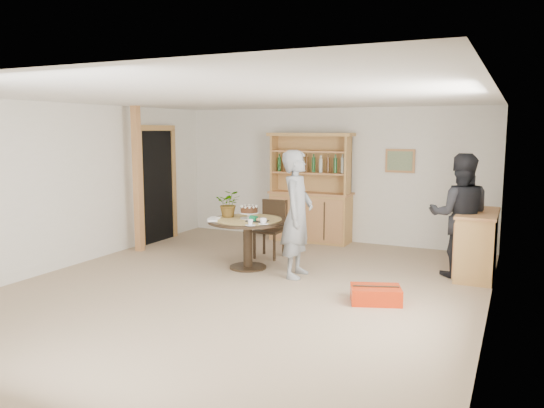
{
  "coord_description": "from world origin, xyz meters",
  "views": [
    {
      "loc": [
        3.25,
        -6.02,
        2.1
      ],
      "look_at": [
        0.07,
        0.73,
        1.05
      ],
      "focal_mm": 35.0,
      "sensor_mm": 36.0,
      "label": 1
    }
  ],
  "objects_px": {
    "adult_person": "(460,215)",
    "dining_chair": "(271,225)",
    "sideboard": "(477,244)",
    "hutch": "(311,205)",
    "red_suitcase": "(376,295)",
    "dining_table": "(248,229)",
    "teen_boy": "(297,214)"
  },
  "relations": [
    {
      "from": "adult_person",
      "to": "dining_chair",
      "type": "bearing_deg",
      "value": -8.09
    },
    {
      "from": "sideboard",
      "to": "dining_chair",
      "type": "xyz_separation_m",
      "value": [
        -3.18,
        -0.21,
        0.06
      ]
    },
    {
      "from": "hutch",
      "to": "red_suitcase",
      "type": "height_order",
      "value": "hutch"
    },
    {
      "from": "hutch",
      "to": "dining_chair",
      "type": "distance_m",
      "value": 1.46
    },
    {
      "from": "sideboard",
      "to": "dining_table",
      "type": "distance_m",
      "value": 3.35
    },
    {
      "from": "hutch",
      "to": "red_suitcase",
      "type": "xyz_separation_m",
      "value": [
        2.03,
        -3.06,
        -0.59
      ]
    },
    {
      "from": "dining_chair",
      "to": "red_suitcase",
      "type": "bearing_deg",
      "value": -36.42
    },
    {
      "from": "teen_boy",
      "to": "hutch",
      "type": "bearing_deg",
      "value": 11.38
    },
    {
      "from": "red_suitcase",
      "to": "sideboard",
      "type": "bearing_deg",
      "value": 41.0
    },
    {
      "from": "sideboard",
      "to": "red_suitcase",
      "type": "distance_m",
      "value": 2.11
    },
    {
      "from": "hutch",
      "to": "sideboard",
      "type": "bearing_deg",
      "value": -22.21
    },
    {
      "from": "red_suitcase",
      "to": "hutch",
      "type": "bearing_deg",
      "value": 103.5
    },
    {
      "from": "dining_table",
      "to": "dining_chair",
      "type": "bearing_deg",
      "value": 89.99
    },
    {
      "from": "teen_boy",
      "to": "adult_person",
      "type": "bearing_deg",
      "value": -69.66
    },
    {
      "from": "red_suitcase",
      "to": "teen_boy",
      "type": "bearing_deg",
      "value": 132.6
    },
    {
      "from": "teen_boy",
      "to": "red_suitcase",
      "type": "xyz_separation_m",
      "value": [
        1.33,
        -0.69,
        -0.81
      ]
    },
    {
      "from": "hutch",
      "to": "teen_boy",
      "type": "xyz_separation_m",
      "value": [
        0.71,
        -2.38,
        0.22
      ]
    },
    {
      "from": "sideboard",
      "to": "teen_boy",
      "type": "height_order",
      "value": "teen_boy"
    },
    {
      "from": "adult_person",
      "to": "red_suitcase",
      "type": "xyz_separation_m",
      "value": [
        -0.77,
        -1.68,
        -0.79
      ]
    },
    {
      "from": "dining_chair",
      "to": "teen_boy",
      "type": "height_order",
      "value": "teen_boy"
    },
    {
      "from": "dining_table",
      "to": "dining_chair",
      "type": "distance_m",
      "value": 0.83
    },
    {
      "from": "dining_table",
      "to": "red_suitcase",
      "type": "height_order",
      "value": "dining_table"
    },
    {
      "from": "hutch",
      "to": "dining_table",
      "type": "xyz_separation_m",
      "value": [
        -0.14,
        -2.28,
        -0.08
      ]
    },
    {
      "from": "hutch",
      "to": "dining_table",
      "type": "distance_m",
      "value": 2.28
    },
    {
      "from": "dining_table",
      "to": "red_suitcase",
      "type": "bearing_deg",
      "value": -19.83
    },
    {
      "from": "hutch",
      "to": "dining_table",
      "type": "height_order",
      "value": "hutch"
    },
    {
      "from": "dining_chair",
      "to": "adult_person",
      "type": "height_order",
      "value": "adult_person"
    },
    {
      "from": "hutch",
      "to": "teen_boy",
      "type": "distance_m",
      "value": 2.49
    },
    {
      "from": "hutch",
      "to": "adult_person",
      "type": "distance_m",
      "value": 3.13
    },
    {
      "from": "hutch",
      "to": "red_suitcase",
      "type": "relative_size",
      "value": 2.91
    },
    {
      "from": "adult_person",
      "to": "red_suitcase",
      "type": "height_order",
      "value": "adult_person"
    },
    {
      "from": "dining_table",
      "to": "red_suitcase",
      "type": "xyz_separation_m",
      "value": [
        2.18,
        -0.79,
        -0.5
      ]
    }
  ]
}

